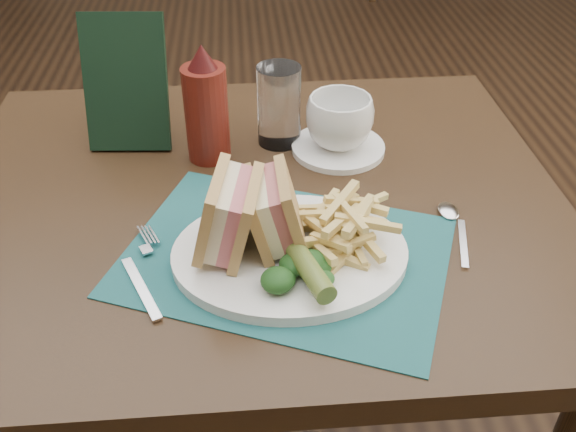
% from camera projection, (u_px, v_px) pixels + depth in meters
% --- Properties ---
extents(floor, '(7.00, 7.00, 0.00)m').
position_uv_depth(floor, '(256.00, 312.00, 1.79)').
color(floor, black).
rests_on(floor, ground).
extents(table_main, '(0.90, 0.75, 0.75)m').
position_uv_depth(table_main, '(262.00, 364.00, 1.16)').
color(table_main, black).
rests_on(table_main, ground).
extents(placemat, '(0.48, 0.42, 0.00)m').
position_uv_depth(placemat, '(285.00, 256.00, 0.82)').
color(placemat, '#1A5153').
rests_on(placemat, table_main).
extents(plate, '(0.30, 0.24, 0.01)m').
position_uv_depth(plate, '(290.00, 254.00, 0.81)').
color(plate, white).
rests_on(plate, placemat).
extents(sandwich_half_a, '(0.09, 0.12, 0.11)m').
position_uv_depth(sandwich_half_a, '(212.00, 213.00, 0.78)').
color(sandwich_half_a, '#D8B469').
rests_on(sandwich_half_a, plate).
extents(sandwich_half_b, '(0.08, 0.10, 0.10)m').
position_uv_depth(sandwich_half_b, '(257.00, 211.00, 0.79)').
color(sandwich_half_b, tan).
rests_on(sandwich_half_b, plate).
extents(kale_garnish, '(0.11, 0.08, 0.03)m').
position_uv_depth(kale_garnish, '(301.00, 271.00, 0.76)').
color(kale_garnish, '#153914').
rests_on(kale_garnish, plate).
extents(pickle_spear, '(0.06, 0.12, 0.03)m').
position_uv_depth(pickle_spear, '(306.00, 264.00, 0.75)').
color(pickle_spear, '#516325').
rests_on(pickle_spear, plate).
extents(fries_pile, '(0.18, 0.20, 0.06)m').
position_uv_depth(fries_pile, '(345.00, 220.00, 0.81)').
color(fries_pile, '#DCC06E').
rests_on(fries_pile, plate).
extents(fork, '(0.10, 0.17, 0.01)m').
position_uv_depth(fork, '(143.00, 269.00, 0.79)').
color(fork, silver).
rests_on(fork, placemat).
extents(spoon, '(0.07, 0.15, 0.01)m').
position_uv_depth(spoon, '(458.00, 230.00, 0.86)').
color(spoon, silver).
rests_on(spoon, table_main).
extents(saucer, '(0.19, 0.19, 0.01)m').
position_uv_depth(saucer, '(338.00, 148.00, 1.03)').
color(saucer, white).
rests_on(saucer, table_main).
extents(coffee_cup, '(0.12, 0.12, 0.08)m').
position_uv_depth(coffee_cup, '(339.00, 122.00, 1.01)').
color(coffee_cup, white).
rests_on(coffee_cup, saucer).
extents(drinking_glass, '(0.09, 0.09, 0.13)m').
position_uv_depth(drinking_glass, '(279.00, 106.00, 1.02)').
color(drinking_glass, white).
rests_on(drinking_glass, table_main).
extents(ketchup_bottle, '(0.07, 0.07, 0.19)m').
position_uv_depth(ketchup_bottle, '(206.00, 104.00, 0.97)').
color(ketchup_bottle, '#53150E').
rests_on(ketchup_bottle, table_main).
extents(check_presenter, '(0.13, 0.09, 0.21)m').
position_uv_depth(check_presenter, '(126.00, 83.00, 1.00)').
color(check_presenter, black).
rests_on(check_presenter, table_main).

